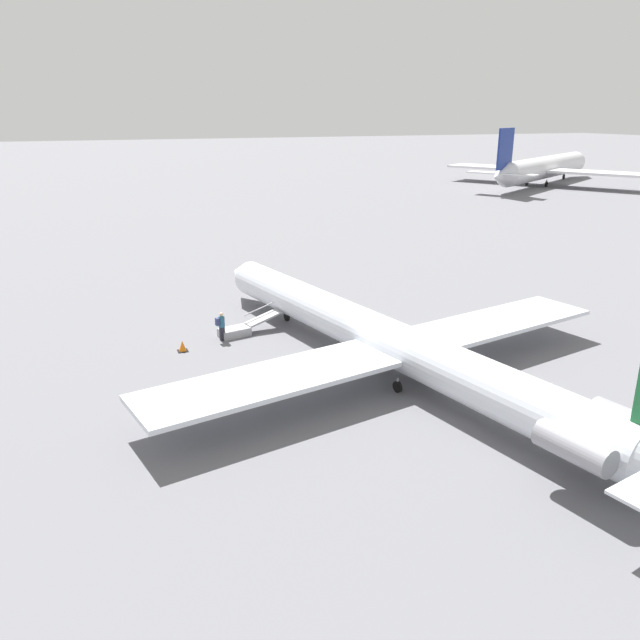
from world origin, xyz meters
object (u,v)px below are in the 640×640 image
object	(u,v)px
airplane_main	(389,341)
airplane_far_left	(543,168)
boarding_stairs	(240,329)
passenger	(221,324)

from	to	relation	value
airplane_main	airplane_far_left	bearing A→B (deg)	-56.51
airplane_main	boarding_stairs	xyz separation A→B (m)	(8.71, 5.55, -1.45)
airplane_far_left	passenger	xyz separation A→B (m)	(-59.67, 74.63, -2.13)
boarding_stairs	passenger	world-z (taller)	passenger
airplane_main	passenger	bearing A→B (deg)	28.61
boarding_stairs	passenger	size ratio (longest dim) A/B	2.38
passenger	boarding_stairs	bearing A→B (deg)	13.20
boarding_stairs	passenger	xyz separation A→B (m)	(-0.59, 1.29, 0.64)
airplane_far_left	boarding_stairs	xyz separation A→B (m)	(-59.07, 73.34, -2.77)
airplane_main	boarding_stairs	size ratio (longest dim) A/B	8.31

